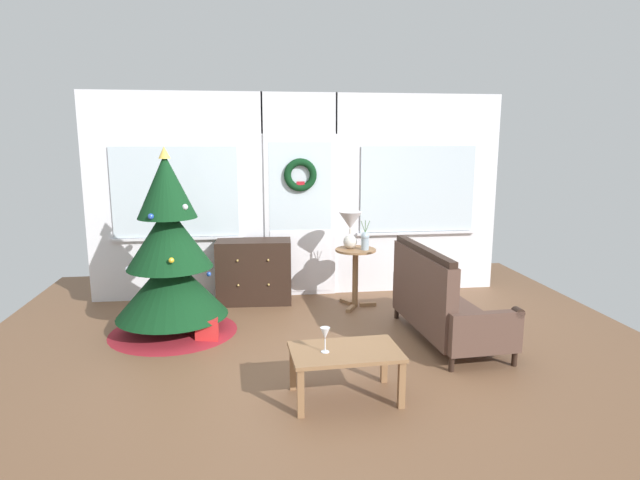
{
  "coord_description": "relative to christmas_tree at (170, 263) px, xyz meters",
  "views": [
    {
      "loc": [
        -0.64,
        -4.56,
        1.98
      ],
      "look_at": [
        0.05,
        0.55,
        1.0
      ],
      "focal_mm": 29.7,
      "sensor_mm": 36.0,
      "label": 1
    }
  ],
  "objects": [
    {
      "name": "coffee_table",
      "position": [
        1.52,
        -1.67,
        -0.4
      ],
      "size": [
        0.86,
        0.56,
        0.4
      ],
      "color": "#8E6642",
      "rests_on": "ground"
    },
    {
      "name": "dresser_cabinet",
      "position": [
        0.86,
        0.92,
        -0.34
      ],
      "size": [
        0.92,
        0.48,
        0.78
      ],
      "color": "black",
      "rests_on": "ground"
    },
    {
      "name": "side_table",
      "position": [
        2.05,
        0.59,
        -0.23
      ],
      "size": [
        0.5,
        0.48,
        0.71
      ],
      "color": "#8E6642",
      "rests_on": "ground"
    },
    {
      "name": "settee_sofa",
      "position": [
        2.67,
        -0.59,
        -0.36
      ],
      "size": [
        0.8,
        1.58,
        0.96
      ],
      "color": "black",
      "rests_on": "ground"
    },
    {
      "name": "wine_glass",
      "position": [
        1.36,
        -1.69,
        -0.2
      ],
      "size": [
        0.08,
        0.08,
        0.2
      ],
      "color": "silver",
      "rests_on": "coffee_table"
    },
    {
      "name": "ground_plane",
      "position": [
        1.45,
        -0.87,
        -0.73
      ],
      "size": [
        6.76,
        6.76,
        0.0
      ],
      "primitive_type": "plane",
      "color": "brown"
    },
    {
      "name": "christmas_tree",
      "position": [
        0.0,
        0.0,
        0.0
      ],
      "size": [
        1.32,
        1.32,
        1.92
      ],
      "color": "#4C331E",
      "rests_on": "ground"
    },
    {
      "name": "flower_vase",
      "position": [
        2.15,
        0.53,
        0.09
      ],
      "size": [
        0.11,
        0.1,
        0.35
      ],
      "color": "#99ADBC",
      "rests_on": "side_table"
    },
    {
      "name": "gift_box",
      "position": [
        0.37,
        -0.27,
        -0.62
      ],
      "size": [
        0.22,
        0.2,
        0.22
      ],
      "primitive_type": "cube",
      "color": "red",
      "rests_on": "ground"
    },
    {
      "name": "table_lamp",
      "position": [
        1.99,
        0.63,
        0.26
      ],
      "size": [
        0.28,
        0.28,
        0.44
      ],
      "color": "silver",
      "rests_on": "side_table"
    },
    {
      "name": "back_wall_with_door",
      "position": [
        1.45,
        1.22,
        0.55
      ],
      "size": [
        5.2,
        0.19,
        2.55
      ],
      "color": "white",
      "rests_on": "ground"
    }
  ]
}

